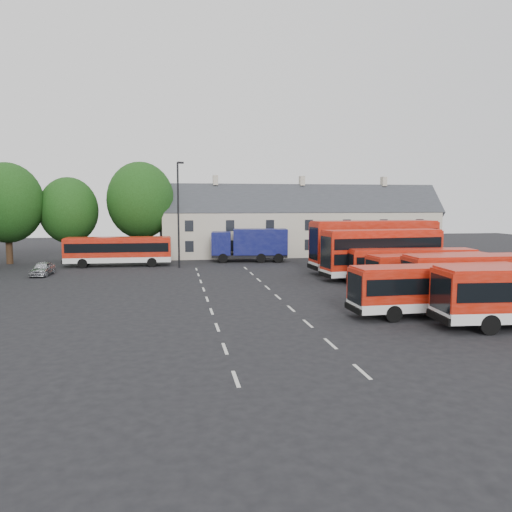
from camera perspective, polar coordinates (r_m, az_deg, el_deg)
The scene contains 13 objects.
ground at distance 32.81m, azimuth -5.37°, elevation -5.59°, with size 140.00×140.00×0.00m, color black.
lane_markings at distance 35.01m, azimuth -1.51°, elevation -4.82°, with size 5.15×33.80×0.01m.
terrace_houses at distance 64.21m, azimuth 5.22°, elevation 3.55°, with size 35.70×7.13×10.06m.
bus_row_b at distance 31.21m, azimuth 20.21°, elevation -3.19°, with size 10.60×2.68×2.98m.
bus_row_c at distance 36.72m, azimuth 25.03°, elevation -1.85°, with size 11.38×2.90×3.20m.
bus_row_d at distance 39.71m, azimuth 19.45°, elevation -1.41°, with size 10.13×3.23×2.81m.
bus_row_e at distance 42.67m, azimuth 17.36°, elevation -0.77°, with size 10.43×3.23×2.90m.
bus_dd_south at distance 44.54m, azimuth 14.19°, elevation 0.53°, with size 10.80×3.63×4.34m.
bus_dd_north at distance 48.73m, azimuth 13.32°, elevation 1.43°, with size 12.24×3.46×4.96m.
bus_north at distance 54.37m, azimuth -15.43°, elevation 0.79°, with size 10.92×2.75×3.07m.
box_truck at distance 56.56m, azimuth -0.62°, elevation 1.45°, with size 8.76×3.69×3.72m.
silver_car at distance 49.76m, azimuth -23.22°, elevation -1.34°, with size 1.50×3.74×1.27m, color #B0B2B8.
lamppost at distance 51.65m, azimuth -8.85°, elevation 5.03°, with size 0.74×0.51×10.81m.
Camera 1 is at (-2.23, -32.06, 6.58)m, focal length 35.00 mm.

